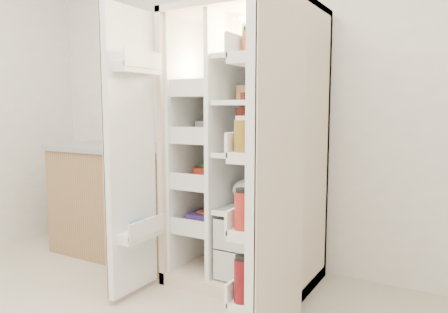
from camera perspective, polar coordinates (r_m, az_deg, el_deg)
The scene contains 5 objects.
wall_back at distance 3.21m, azimuth 4.34°, elevation 9.75°, with size 4.00×0.02×2.70m, color white.
refrigerator at distance 2.86m, azimuth 3.62°, elevation -2.03°, with size 0.92×0.70×1.80m.
freezer_door at distance 2.64m, azimuth -12.40°, elevation 0.36°, with size 0.15×0.40×1.72m.
fridge_door at distance 2.03m, azimuth 6.72°, elevation -1.82°, with size 0.17×0.58×1.72m.
kitchen_counter at distance 3.49m, azimuth -12.87°, elevation -5.70°, with size 1.20×0.64×0.87m.
Camera 1 is at (1.39, -0.89, 1.16)m, focal length 34.00 mm.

